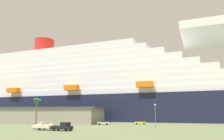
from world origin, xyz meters
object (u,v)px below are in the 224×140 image
Objects in this scene: small_boat_on_trailer at (45,127)px; street_lamp at (155,112)px; pickup_truck at (63,127)px; cruise_ship at (86,92)px; parked_car_silver_sedan at (103,123)px; palm_tree at (37,103)px; parked_car_yellow_taxi at (140,122)px.

small_boat_on_trailer is 1.05× the size of street_lamp.
street_lamp reaches higher than pickup_truck.
cruise_ship is 73.78m from street_lamp.
small_boat_on_trailer is (19.34, -78.36, -16.61)m from cruise_ship.
pickup_truck is at bearing -91.87° from parked_car_silver_sedan.
cruise_ship is 28.16× the size of palm_tree.
cruise_ship is 48.09× the size of pickup_truck.
palm_tree reaches higher than small_boat_on_trailer.
palm_tree is (-21.67, 20.82, 7.15)m from pickup_truck.
cruise_ship is 56.59m from parked_car_silver_sedan.
cruise_ship is at bearing 103.87° from small_boat_on_trailer.
palm_tree is (3.39, -58.37, -9.38)m from cruise_ship.
cruise_ship is 84.69m from pickup_truck.
cruise_ship is 59.21m from palm_tree.
cruise_ship reaches higher than parked_car_silver_sedan.
palm_tree is at bearing -176.39° from street_lamp.
street_lamp reaches higher than parked_car_yellow_taxi.
parked_car_yellow_taxi is at bearing 26.72° from parked_car_silver_sedan.
pickup_truck reaches higher than parked_car_silver_sedan.
small_boat_on_trailer is 1.64× the size of parked_car_silver_sedan.
street_lamp is at bearing -49.93° from cruise_ship.
cruise_ship is 59.07m from parked_car_yellow_taxi.
parked_car_silver_sedan is at bearing 158.16° from street_lamp.
street_lamp is at bearing 47.32° from pickup_truck.
pickup_truck is 5.78m from small_boat_on_trailer.
palm_tree is at bearing -153.79° from parked_car_yellow_taxi.
palm_tree reaches higher than pickup_truck.
pickup_truck is (25.06, -79.19, -16.52)m from cruise_ship.
parked_car_silver_sedan is (6.76, 31.02, -0.13)m from small_boat_on_trailer.
parked_car_silver_sedan is at bearing -61.13° from cruise_ship.
small_boat_on_trailer is at bearing -118.11° from parked_car_yellow_taxi.
parked_car_silver_sedan is (26.10, -47.34, -16.73)m from cruise_ship.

